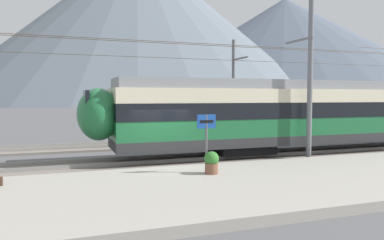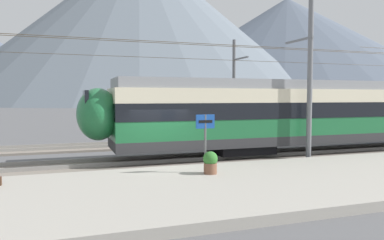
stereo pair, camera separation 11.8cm
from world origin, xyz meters
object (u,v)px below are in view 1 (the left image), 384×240
Objects in this scene: catenary_mast_mid at (308,77)px; platform_sign at (206,130)px; potted_plant_platform_edge at (212,162)px; catenary_mast_far_side at (234,86)px.

catenary_mast_mid is 6.76m from platform_sign.
platform_sign reaches higher than potted_plant_platform_edge.
catenary_mast_far_side is 13.69m from platform_sign.
potted_plant_platform_edge is at bearing -71.61° from platform_sign.
catenary_mast_far_side reaches higher than potted_plant_platform_edge.
catenary_mast_mid reaches higher than catenary_mast_far_side.
catenary_mast_mid is at bearing 23.14° from potted_plant_platform_edge.
potted_plant_platform_edge is (-6.72, -11.99, -3.05)m from catenary_mast_far_side.
platform_sign is at bearing -120.16° from catenary_mast_far_side.
catenary_mast_far_side is at bearing 85.20° from catenary_mast_mid.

